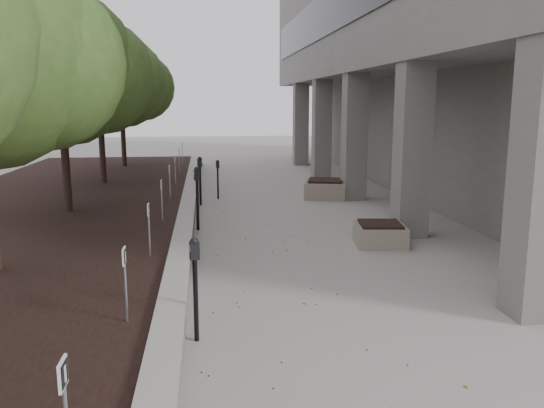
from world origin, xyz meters
TOP-DOWN VIEW (x-y plane):
  - ground at (0.00, 0.00)m, footprint 90.00×90.00m
  - retaining_wall at (-1.82, 9.00)m, footprint 0.39×26.00m
  - planting_bed at (-5.50, 9.00)m, footprint 7.00×26.00m
  - crabapple_tree_3 at (-4.80, 8.00)m, footprint 4.60×4.00m
  - crabapple_tree_4 at (-4.80, 13.00)m, footprint 4.60×4.00m
  - crabapple_tree_5 at (-4.80, 18.00)m, footprint 4.60×4.00m
  - parking_sign_2 at (-2.35, 0.50)m, footprint 0.04×0.22m
  - parking_sign_3 at (-2.35, 3.50)m, footprint 0.04×0.22m
  - parking_sign_4 at (-2.35, 6.50)m, footprint 0.04×0.22m
  - parking_sign_5 at (-2.35, 9.50)m, footprint 0.04×0.22m
  - parking_sign_6 at (-2.35, 12.50)m, footprint 0.04×0.22m
  - parking_sign_7 at (-2.35, 15.50)m, footprint 0.04×0.22m
  - parking_sign_8 at (-2.35, 18.50)m, footprint 0.04×0.22m
  - parking_meter_2 at (-1.50, 0.71)m, footprint 0.16×0.13m
  - parking_meter_3 at (-1.55, 7.19)m, footprint 0.18×0.15m
  - parking_meter_4 at (-0.95, 11.57)m, footprint 0.14×0.11m
  - parking_meter_5 at (-1.51, 10.54)m, footprint 0.17×0.15m
  - planter_front at (2.47, 5.26)m, footprint 1.20×1.20m
  - planter_back at (2.56, 11.36)m, footprint 1.59×1.59m
  - berry_scatter at (-0.10, 5.00)m, footprint 3.30×14.10m

SIDE VIEW (x-z plane):
  - ground at x=0.00m, z-range 0.00..0.00m
  - berry_scatter at x=-0.10m, z-range 0.00..0.02m
  - planting_bed at x=-5.50m, z-range 0.00..0.40m
  - planter_front at x=2.47m, z-range 0.00..0.50m
  - retaining_wall at x=-1.82m, z-range 0.00..0.50m
  - planter_back at x=2.56m, z-range 0.00..0.61m
  - parking_meter_4 at x=-0.95m, z-range 0.00..1.28m
  - parking_meter_2 at x=-1.50m, z-range 0.00..1.41m
  - parking_meter_5 at x=-1.51m, z-range 0.00..1.49m
  - parking_meter_3 at x=-1.55m, z-range 0.00..1.57m
  - parking_sign_2 at x=-2.35m, z-range 0.40..1.36m
  - parking_sign_3 at x=-2.35m, z-range 0.40..1.36m
  - parking_sign_4 at x=-2.35m, z-range 0.40..1.36m
  - parking_sign_5 at x=-2.35m, z-range 0.40..1.36m
  - parking_sign_6 at x=-2.35m, z-range 0.40..1.36m
  - parking_sign_7 at x=-2.35m, z-range 0.40..1.36m
  - parking_sign_8 at x=-2.35m, z-range 0.40..1.36m
  - crabapple_tree_3 at x=-4.80m, z-range 0.40..5.84m
  - crabapple_tree_4 at x=-4.80m, z-range 0.40..5.84m
  - crabapple_tree_5 at x=-4.80m, z-range 0.40..5.84m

